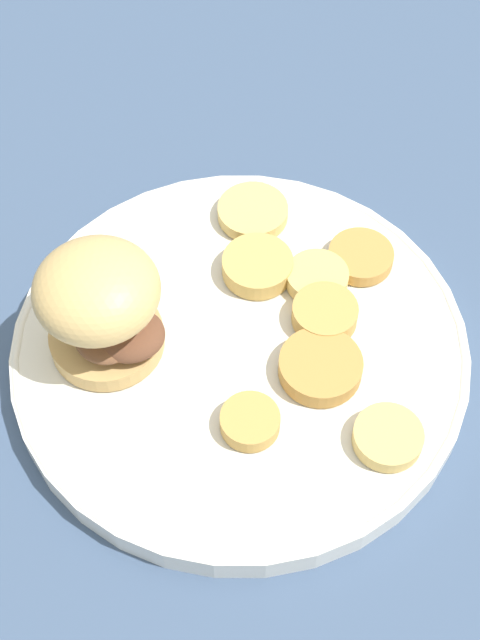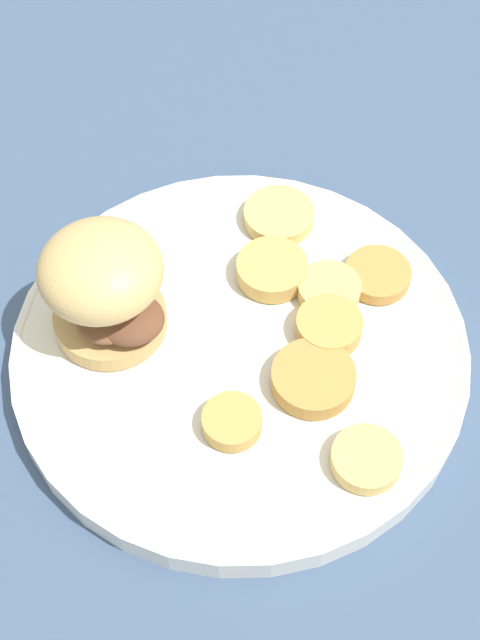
# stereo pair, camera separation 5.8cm
# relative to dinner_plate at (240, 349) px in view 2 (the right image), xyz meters

# --- Properties ---
(ground_plane) EXTENTS (4.00, 4.00, 0.00)m
(ground_plane) POSITION_rel_dinner_plate_xyz_m (0.00, 0.00, -0.01)
(ground_plane) COLOR #3D5170
(dinner_plate) EXTENTS (0.31, 0.31, 0.02)m
(dinner_plate) POSITION_rel_dinner_plate_xyz_m (0.00, 0.00, 0.00)
(dinner_plate) COLOR white
(dinner_plate) RESTS_ON ground_plane
(sandwich) EXTENTS (0.08, 0.09, 0.08)m
(sandwich) POSITION_rel_dinner_plate_xyz_m (-0.08, 0.02, 0.05)
(sandwich) COLOR tan
(sandwich) RESTS_ON dinner_plate
(potato_round_0) EXTENTS (0.04, 0.04, 0.01)m
(potato_round_0) POSITION_rel_dinner_plate_xyz_m (0.07, -0.10, 0.02)
(potato_round_0) COLOR #DBB766
(potato_round_0) RESTS_ON dinner_plate
(potato_round_1) EXTENTS (0.06, 0.06, 0.01)m
(potato_round_1) POSITION_rel_dinner_plate_xyz_m (0.04, -0.04, 0.02)
(potato_round_1) COLOR #BC8942
(potato_round_1) RESTS_ON dinner_plate
(potato_round_2) EXTENTS (0.05, 0.05, 0.01)m
(potato_round_2) POSITION_rel_dinner_plate_xyz_m (0.03, 0.05, 0.02)
(potato_round_2) COLOR tan
(potato_round_2) RESTS_ON dinner_plate
(potato_round_3) EXTENTS (0.04, 0.04, 0.01)m
(potato_round_3) POSITION_rel_dinner_plate_xyz_m (0.06, 0.00, 0.02)
(potato_round_3) COLOR tan
(potato_round_3) RESTS_ON dinner_plate
(potato_round_4) EXTENTS (0.05, 0.05, 0.01)m
(potato_round_4) POSITION_rel_dinner_plate_xyz_m (0.04, 0.10, 0.02)
(potato_round_4) COLOR #DBB766
(potato_round_4) RESTS_ON dinner_plate
(potato_round_5) EXTENTS (0.05, 0.05, 0.01)m
(potato_round_5) POSITION_rel_dinner_plate_xyz_m (0.10, 0.04, 0.02)
(potato_round_5) COLOR #BC8942
(potato_round_5) RESTS_ON dinner_plate
(potato_round_6) EXTENTS (0.04, 0.04, 0.01)m
(potato_round_6) POSITION_rel_dinner_plate_xyz_m (0.07, 0.03, 0.02)
(potato_round_6) COLOR #DBB766
(potato_round_6) RESTS_ON dinner_plate
(potato_round_7) EXTENTS (0.04, 0.04, 0.01)m
(potato_round_7) POSITION_rel_dinner_plate_xyz_m (-0.01, -0.06, 0.02)
(potato_round_7) COLOR tan
(potato_round_7) RESTS_ON dinner_plate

